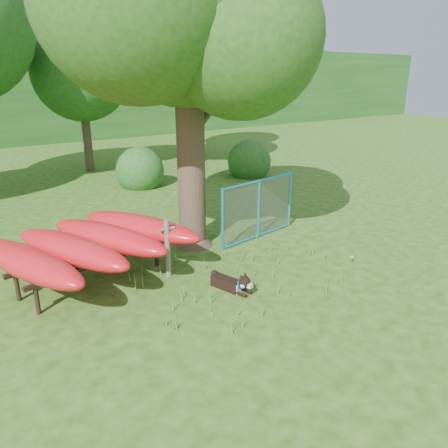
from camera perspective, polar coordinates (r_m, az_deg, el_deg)
ground at (r=8.73m, az=3.65°, el=-8.55°), size 80.00×80.00×0.00m
oak_tree at (r=10.31m, az=-5.22°, el=27.12°), size 6.64×5.81×8.26m
wooden_post at (r=9.09m, az=-7.39°, el=-2.96°), size 0.34×0.13×1.24m
kayak_rack at (r=9.10m, az=-17.09°, el=-2.40°), size 4.26×3.81×1.10m
husky_dog at (r=8.61m, az=1.16°, el=-7.72°), size 0.44×1.03×0.46m
fence_section at (r=11.20m, az=4.53°, el=1.98°), size 2.62×0.42×2.56m
wildflower_clump at (r=10.18m, az=16.34°, el=-4.19°), size 0.09×0.08×0.20m
bg_tree_c at (r=20.00m, az=-18.22°, el=18.26°), size 4.00×4.00×6.12m
bg_tree_d at (r=19.68m, az=-6.08°, el=21.90°), size 4.80×4.80×7.50m
bg_tree_e at (r=23.82m, az=-3.35°, el=21.78°), size 4.60×4.60×7.55m
shrub_right at (r=18.50m, az=3.28°, el=6.31°), size 1.80×1.80×1.80m
shrub_mid at (r=16.96m, az=-10.80°, el=4.85°), size 1.80×1.80×1.80m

